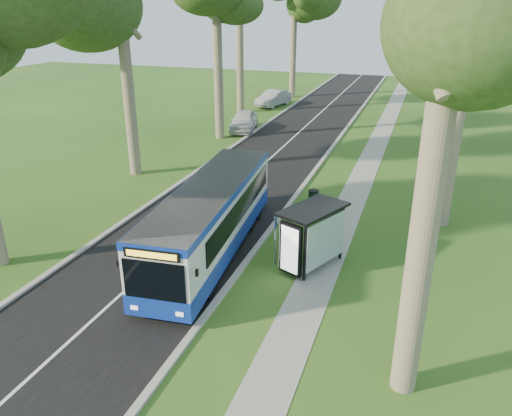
{
  "coord_description": "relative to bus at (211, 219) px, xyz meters",
  "views": [
    {
      "loc": [
        6.19,
        -17.65,
        9.8
      ],
      "look_at": [
        -0.28,
        1.29,
        1.6
      ],
      "focal_mm": 35.0,
      "sensor_mm": 36.0,
      "label": 1
    }
  ],
  "objects": [
    {
      "name": "centre_line",
      "position": [
        -1.78,
        10.28,
        -1.52
      ],
      "size": [
        0.12,
        100.0,
        0.0
      ],
      "primitive_type": "cube",
      "color": "white",
      "rests_on": "road"
    },
    {
      "name": "kerb_east",
      "position": [
        1.72,
        10.28,
        -1.48
      ],
      "size": [
        0.25,
        100.0,
        0.12
      ],
      "primitive_type": "cube",
      "color": "#9E9B93",
      "rests_on": "ground"
    },
    {
      "name": "tree_east_d",
      "position": [
        9.72,
        30.28,
        8.61
      ],
      "size": [
        5.2,
        5.2,
        13.69
      ],
      "color": "#7A6B56",
      "rests_on": "ground"
    },
    {
      "name": "bus_stop_sign",
      "position": [
        2.85,
        -0.13,
        -0.13
      ],
      "size": [
        0.09,
        0.32,
        2.23
      ],
      "rotation": [
        0.0,
        0.0,
        0.1
      ],
      "color": "gray",
      "rests_on": "ground"
    },
    {
      "name": "car_white",
      "position": [
        -6.31,
        21.12,
        -0.71
      ],
      "size": [
        2.87,
        5.14,
        1.65
      ],
      "primitive_type": "imported",
      "rotation": [
        0.0,
        0.0,
        0.2
      ],
      "color": "silver",
      "rests_on": "ground"
    },
    {
      "name": "bus",
      "position": [
        0.0,
        0.0,
        0.0
      ],
      "size": [
        3.33,
        11.37,
        2.97
      ],
      "rotation": [
        0.0,
        0.0,
        0.09
      ],
      "color": "silver",
      "rests_on": "ground"
    },
    {
      "name": "footpath",
      "position": [
        4.72,
        10.28,
        -1.53
      ],
      "size": [
        1.5,
        100.0,
        0.02
      ],
      "primitive_type": "cube",
      "color": "gray",
      "rests_on": "ground"
    },
    {
      "name": "kerb_west",
      "position": [
        -5.28,
        10.28,
        -1.48
      ],
      "size": [
        0.25,
        100.0,
        0.12
      ],
      "primitive_type": "cube",
      "color": "#9E9B93",
      "rests_on": "ground"
    },
    {
      "name": "car_silver",
      "position": [
        -7.17,
        32.34,
        -0.74
      ],
      "size": [
        2.79,
        5.11,
        1.6
      ],
      "primitive_type": "imported",
      "rotation": [
        0.0,
        0.0,
        -0.24
      ],
      "color": "#ACAEB4",
      "rests_on": "ground"
    },
    {
      "name": "litter_bin",
      "position": [
        2.96,
        6.27,
        -1.05
      ],
      "size": [
        0.55,
        0.55,
        0.96
      ],
      "rotation": [
        0.0,
        0.0,
        -0.34
      ],
      "color": "black",
      "rests_on": "ground"
    },
    {
      "name": "road",
      "position": [
        -1.78,
        10.28,
        -1.53
      ],
      "size": [
        7.0,
        100.0,
        0.02
      ],
      "primitive_type": "cube",
      "color": "black",
      "rests_on": "ground"
    },
    {
      "name": "bus_shelter",
      "position": [
        4.38,
        -0.15,
        0.22
      ],
      "size": [
        2.61,
        3.29,
        2.49
      ],
      "rotation": [
        0.0,
        0.0,
        -0.42
      ],
      "color": "black",
      "rests_on": "ground"
    },
    {
      "name": "ground",
      "position": [
        1.72,
        0.28,
        -1.54
      ],
      "size": [
        120.0,
        120.0,
        0.0
      ],
      "primitive_type": "plane",
      "color": "#285219",
      "rests_on": "ground"
    }
  ]
}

